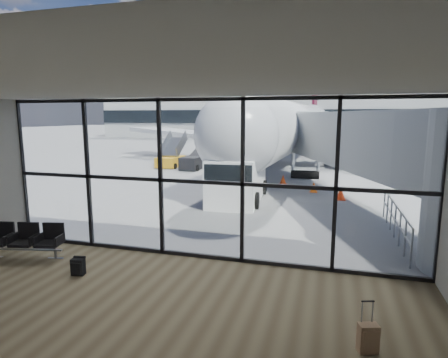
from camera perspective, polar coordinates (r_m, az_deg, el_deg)
The scene contains 22 objects.
ground at distance 49.89m, azimuth 12.00°, elevation 4.70°, with size 220.00×220.00×0.00m, color slate.
lounge_shell at distance 6.06m, azimuth -19.05°, elevation -3.76°, with size 12.02×8.01×4.51m.
glass_curtain_wall at distance 10.36m, azimuth -3.63°, elevation -0.19°, with size 12.10×0.12×4.50m.
jet_bridge at distance 16.80m, azimuth 21.00°, elevation 4.68°, with size 8.00×16.50×4.33m.
apron_railing at distance 13.69m, azimuth 24.67°, elevation -5.20°, with size 0.06×5.46×1.11m.
far_terminal at distance 71.70m, azimuth 12.91°, elevation 9.43°, with size 80.00×12.20×11.00m.
tree_0 at distance 94.90m, azimuth -14.95°, elevation 9.56°, with size 4.95×4.95×7.12m.
tree_1 at distance 91.99m, azimuth -11.70°, elevation 10.08°, with size 5.61×5.61×8.07m.
tree_2 at distance 89.40m, azimuth -8.25°, elevation 10.60°, with size 6.27×6.27×9.03m.
tree_3 at distance 87.11m, azimuth -4.57°, elevation 9.88°, with size 4.95×4.95×7.12m.
tree_4 at distance 85.20m, azimuth -0.73°, elevation 10.34°, with size 5.61×5.61×8.07m.
tree_5 at distance 83.69m, azimuth 3.28°, elevation 10.76°, with size 6.27×6.27×9.03m.
seating_row at distance 12.25m, azimuth -27.92°, elevation -8.00°, with size 2.19×1.04×0.97m.
backpack at distance 10.41m, azimuth -21.37°, elevation -12.33°, with size 0.34×0.32×0.48m.
suitcase at distance 7.32m, azimuth 21.12°, elevation -21.67°, with size 0.38×0.31×0.90m.
airliner at distance 33.88m, azimuth 10.66°, elevation 7.83°, with size 34.12×39.55×10.18m.
service_van at distance 17.80m, azimuth 2.07°, elevation 0.15°, with size 2.67×5.06×2.14m.
belt_loader at distance 28.91m, azimuth -4.48°, elevation 2.68°, with size 1.66×3.78×1.70m.
mobile_stairs at distance 30.40m, azimuth -8.06°, elevation 2.89°, with size 1.76×3.24×2.27m.
traffic_cone_a at distance 20.53m, azimuth 13.50°, elevation -1.21°, with size 0.39×0.39×0.56m.
traffic_cone_b at distance 18.98m, azimuth 17.37°, elevation -2.10°, with size 0.46×0.46×0.66m.
traffic_cone_c at distance 22.66m, azimuth 8.99°, elevation -0.07°, with size 0.40×0.40×0.57m.
Camera 1 is at (3.43, -9.62, 3.98)m, focal length 30.00 mm.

